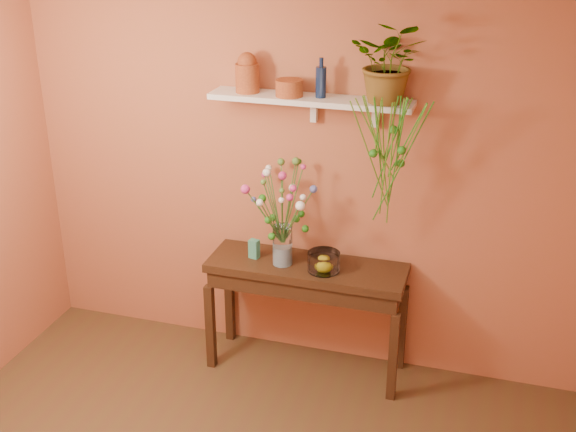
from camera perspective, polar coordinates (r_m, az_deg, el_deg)
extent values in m
plane|color=silver|center=(2.77, -9.67, 15.59)|extent=(4.00, 4.00, 0.00)
cube|color=#AE5D3F|center=(4.93, 1.51, 3.05)|extent=(4.00, 0.04, 2.70)
cube|color=#3A2012|center=(4.93, 1.47, -4.08)|extent=(1.35, 0.43, 0.06)
cube|color=#3A2012|center=(4.97, 1.46, -4.97)|extent=(1.29, 0.40, 0.12)
cube|color=#3A2012|center=(5.20, -6.08, -8.59)|extent=(0.06, 0.06, 0.64)
cube|color=#3A2012|center=(4.90, 8.22, -10.86)|extent=(0.06, 0.06, 0.64)
cube|color=#3A2012|center=(5.49, -4.58, -6.63)|extent=(0.06, 0.06, 0.64)
cube|color=#3A2012|center=(5.22, 8.89, -8.62)|extent=(0.06, 0.06, 0.64)
cube|color=white|center=(4.63, 1.76, 9.09)|extent=(1.30, 0.24, 0.04)
cube|color=white|center=(4.74, 2.05, 8.27)|extent=(0.04, 0.05, 0.15)
cube|color=white|center=(4.66, 6.85, 7.85)|extent=(0.04, 0.05, 0.15)
cylinder|color=#A65222|center=(4.72, -3.20, 10.71)|extent=(0.17, 0.17, 0.18)
sphere|color=#A65222|center=(4.70, -3.22, 11.94)|extent=(0.12, 0.12, 0.12)
cylinder|color=#A65222|center=(4.62, 0.09, 9.98)|extent=(0.18, 0.18, 0.11)
cylinder|color=#101E3F|center=(4.59, 2.59, 10.40)|extent=(0.07, 0.07, 0.19)
cylinder|color=#101E3F|center=(4.56, 2.62, 11.91)|extent=(0.03, 0.03, 0.06)
imported|color=#257217|center=(4.46, 8.03, 11.82)|extent=(0.47, 0.42, 0.49)
cylinder|color=#257217|center=(4.42, 8.54, 4.84)|extent=(0.09, 0.12, 0.68)
cylinder|color=#46851E|center=(4.43, 8.75, 6.42)|extent=(0.05, 0.11, 0.46)
cylinder|color=#46851E|center=(4.42, 7.44, 6.78)|extent=(0.02, 0.13, 0.41)
cylinder|color=#257217|center=(4.36, 9.39, 6.04)|extent=(0.21, 0.14, 0.47)
cylinder|color=#46851E|center=(4.44, 6.48, 7.05)|extent=(0.10, 0.14, 0.39)
cylinder|color=#46851E|center=(4.43, 7.64, 4.24)|extent=(0.09, 0.25, 0.79)
cylinder|color=#257217|center=(4.45, 7.94, 5.12)|extent=(0.20, 0.08, 0.67)
cylinder|color=#46851E|center=(4.45, 7.32, 4.95)|extent=(0.11, 0.09, 0.70)
cylinder|color=#46851E|center=(4.43, 6.42, 4.63)|extent=(0.21, 0.30, 0.75)
cylinder|color=#257217|center=(4.45, 8.07, 6.74)|extent=(0.08, 0.07, 0.43)
cylinder|color=#46851E|center=(4.36, 9.58, 5.95)|extent=(0.19, 0.16, 0.48)
cylinder|color=#46851E|center=(4.42, 6.85, 5.87)|extent=(0.23, 0.20, 0.56)
cylinder|color=#257217|center=(4.44, 8.88, 4.04)|extent=(0.34, 0.10, 0.82)
cylinder|color=#46851E|center=(4.43, 8.54, 6.04)|extent=(0.10, 0.04, 0.52)
cylinder|color=#46851E|center=(4.37, 7.05, 6.87)|extent=(0.06, 0.18, 0.38)
cylinder|color=#257217|center=(4.44, 7.09, 5.50)|extent=(0.07, 0.13, 0.61)
cylinder|color=#46851E|center=(4.43, 6.75, 6.54)|extent=(0.14, 0.06, 0.46)
cylinder|color=#46851E|center=(4.43, 8.67, 6.87)|extent=(0.15, 0.11, 0.40)
cylinder|color=#257217|center=(4.44, 8.69, 7.02)|extent=(0.02, 0.07, 0.37)
cylinder|color=#46851E|center=(4.45, 8.02, 3.88)|extent=(0.05, 0.25, 0.85)
sphere|color=#257217|center=(4.42, 6.69, 4.89)|extent=(0.05, 0.05, 0.05)
sphere|color=#257217|center=(4.41, 8.22, 6.70)|extent=(0.05, 0.05, 0.05)
sphere|color=#257217|center=(4.50, 8.80, 4.09)|extent=(0.05, 0.05, 0.05)
sphere|color=#257217|center=(4.39, 8.88, 5.09)|extent=(0.05, 0.05, 0.05)
cylinder|color=white|center=(4.86, -0.44, -2.30)|extent=(0.13, 0.13, 0.28)
cylinder|color=silver|center=(4.89, -0.44, -3.05)|extent=(0.12, 0.12, 0.13)
cylinder|color=#386B28|center=(4.75, -0.48, -0.39)|extent=(0.03, 0.08, 0.33)
sphere|color=white|center=(4.65, -0.51, 1.25)|extent=(0.04, 0.04, 0.04)
cylinder|color=#386B28|center=(4.73, -0.46, -0.04)|extent=(0.03, 0.10, 0.40)
sphere|color=#558236|center=(4.61, -0.48, 1.98)|extent=(0.04, 0.04, 0.04)
cylinder|color=#386B28|center=(4.73, -0.16, -0.29)|extent=(0.08, 0.09, 0.35)
sphere|color=#D13384|center=(4.62, 0.14, 1.46)|extent=(0.05, 0.05, 0.05)
cylinder|color=#386B28|center=(4.68, 0.24, -0.63)|extent=(0.17, 0.18, 0.35)
sphere|color=white|center=(4.52, 0.96, 0.79)|extent=(0.06, 0.06, 0.06)
cylinder|color=#386B28|center=(4.74, -0.02, 0.06)|extent=(0.09, 0.04, 0.40)
sphere|color=#D13384|center=(4.65, 0.41, 2.17)|extent=(0.05, 0.05, 0.05)
cylinder|color=#386B28|center=(4.74, 0.35, -0.28)|extent=(0.16, 0.04, 0.35)
sphere|color=white|center=(4.64, 1.17, 1.47)|extent=(0.04, 0.04, 0.04)
cylinder|color=#386B28|center=(4.77, 0.77, 0.04)|extent=(0.20, 0.05, 0.38)
sphere|color=#4E5AA8|center=(4.69, 2.02, 2.11)|extent=(0.05, 0.05, 0.05)
cylinder|color=#386B28|center=(4.75, 0.37, 0.90)|extent=(0.13, 0.07, 0.52)
sphere|color=#D13384|center=(4.67, 1.20, 3.86)|extent=(0.04, 0.04, 0.04)
cylinder|color=#386B28|center=(4.79, 0.20, 1.13)|extent=(0.08, 0.14, 0.53)
sphere|color=#257217|center=(4.75, 0.85, 4.29)|extent=(0.04, 0.04, 0.04)
cylinder|color=#386B28|center=(4.79, 0.09, 1.13)|extent=(0.06, 0.13, 0.53)
sphere|color=#558236|center=(4.74, 0.63, 4.30)|extent=(0.05, 0.05, 0.05)
cylinder|color=#386B28|center=(4.82, -0.03, 0.12)|extent=(0.04, 0.12, 0.34)
sphere|color=white|center=(4.81, 0.39, 2.21)|extent=(0.06, 0.06, 0.06)
cylinder|color=#386B28|center=(4.84, -0.50, 1.15)|extent=(0.07, 0.18, 0.50)
sphere|color=#558236|center=(4.84, -0.55, 4.26)|extent=(0.05, 0.05, 0.05)
cylinder|color=#386B28|center=(4.80, -0.44, 0.58)|extent=(0.03, 0.09, 0.43)
sphere|color=#D13384|center=(4.76, -0.43, 3.17)|extent=(0.06, 0.06, 0.06)
cylinder|color=#386B28|center=(4.87, -0.99, 0.92)|extent=(0.16, 0.21, 0.44)
sphere|color=white|center=(4.90, -1.52, 3.76)|extent=(0.04, 0.04, 0.04)
cylinder|color=#386B28|center=(4.86, -1.16, 0.65)|extent=(0.17, 0.16, 0.41)
sphere|color=#D13384|center=(4.87, -1.88, 3.25)|extent=(0.04, 0.04, 0.04)
cylinder|color=#386B28|center=(4.78, -1.05, 0.69)|extent=(0.12, 0.03, 0.47)
sphere|color=white|center=(4.72, -1.67, 3.42)|extent=(0.06, 0.06, 0.06)
cylinder|color=#386B28|center=(4.82, -1.56, -0.34)|extent=(0.20, 0.01, 0.28)
sphere|color=#4E5AA8|center=(4.79, -2.70, 1.31)|extent=(0.04, 0.04, 0.04)
cylinder|color=#386B28|center=(4.75, -1.87, 0.03)|extent=(0.21, 0.13, 0.39)
sphere|color=#D13384|center=(4.66, -3.35, 2.10)|extent=(0.06, 0.06, 0.06)
cylinder|color=#386B28|center=(4.78, -1.22, -0.31)|extent=(0.12, 0.06, 0.32)
sphere|color=#257217|center=(4.71, -2.02, 1.40)|extent=(0.05, 0.05, 0.05)
cylinder|color=#386B28|center=(4.73, -1.18, 0.30)|extent=(0.10, 0.10, 0.45)
sphere|color=#558236|center=(4.62, -1.95, 2.66)|extent=(0.04, 0.04, 0.04)
cylinder|color=#386B28|center=(4.71, -1.31, -0.50)|extent=(0.09, 0.19, 0.34)
sphere|color=white|center=(4.58, -2.23, 1.06)|extent=(0.05, 0.05, 0.05)
sphere|color=#257217|center=(4.72, -1.56, -0.32)|extent=(0.05, 0.05, 0.05)
sphere|color=#257217|center=(4.75, 1.36, -1.00)|extent=(0.05, 0.05, 0.05)
sphere|color=#257217|center=(4.85, -1.21, -0.13)|extent=(0.05, 0.05, 0.05)
sphere|color=#257217|center=(4.84, 0.66, -0.24)|extent=(0.05, 0.05, 0.05)
sphere|color=#257217|center=(4.88, 1.04, 0.17)|extent=(0.05, 0.05, 0.05)
sphere|color=#257217|center=(4.73, -1.29, -1.61)|extent=(0.05, 0.05, 0.05)
cylinder|color=white|center=(4.81, 2.81, -3.59)|extent=(0.21, 0.21, 0.13)
cylinder|color=white|center=(4.84, 2.80, -4.21)|extent=(0.21, 0.21, 0.01)
sphere|color=yellow|center=(4.81, 2.82, -3.86)|extent=(0.08, 0.08, 0.08)
cube|color=teal|center=(4.98, -2.66, -2.58)|extent=(0.08, 0.06, 0.13)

